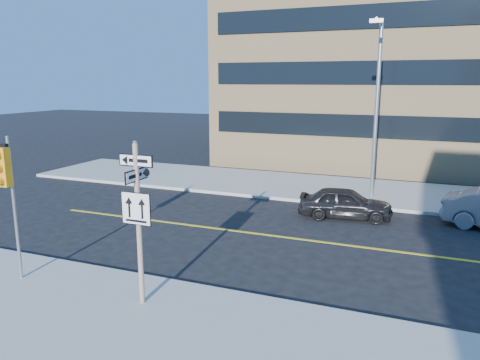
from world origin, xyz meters
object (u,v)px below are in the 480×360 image
at_px(traffic_signal, 6,179).
at_px(parked_car_a, 345,203).
at_px(streetlight_a, 377,99).
at_px(sign_pole, 138,215).

xyz_separation_m(traffic_signal, parked_car_a, (7.36, 9.93, -2.39)).
bearing_deg(streetlight_a, parked_car_a, -100.35).
height_order(sign_pole, parked_car_a, sign_pole).
distance_m(sign_pole, parked_car_a, 10.50).
height_order(sign_pole, streetlight_a, streetlight_a).
relative_size(parked_car_a, streetlight_a, 0.47).
relative_size(traffic_signal, streetlight_a, 0.50).
bearing_deg(parked_car_a, sign_pole, 152.57).
bearing_deg(traffic_signal, parked_car_a, 53.44).
relative_size(traffic_signal, parked_car_a, 1.06).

